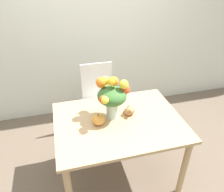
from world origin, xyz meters
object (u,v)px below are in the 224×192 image
(pumpkin, at_px, (98,120))
(dining_chair_near_window, at_px, (99,100))
(turkey_figurine, at_px, (129,110))
(flower_vase, at_px, (112,95))

(pumpkin, height_order, dining_chair_near_window, dining_chair_near_window)
(pumpkin, xyz_separation_m, turkey_figurine, (0.32, 0.08, -0.00))
(pumpkin, bearing_deg, dining_chair_near_window, 78.32)
(turkey_figurine, distance_m, dining_chair_near_window, 0.78)
(flower_vase, distance_m, turkey_figurine, 0.26)
(flower_vase, height_order, dining_chair_near_window, flower_vase)
(pumpkin, relative_size, turkey_figurine, 0.81)
(pumpkin, distance_m, turkey_figurine, 0.33)
(flower_vase, relative_size, turkey_figurine, 2.85)
(dining_chair_near_window, bearing_deg, pumpkin, -100.72)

